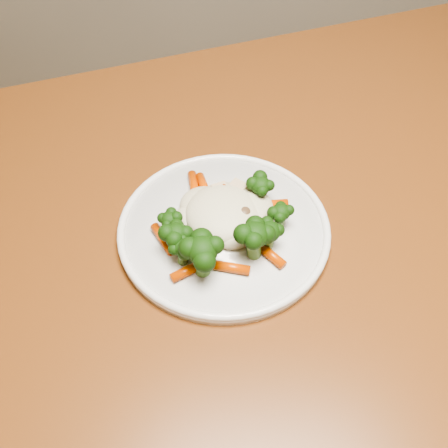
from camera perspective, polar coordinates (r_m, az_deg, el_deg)
name	(u,v)px	position (r m, az deg, el deg)	size (l,w,h in m)	color
dining_table	(305,269)	(0.80, 8.22, -4.50)	(1.51, 1.22, 0.75)	brown
plate	(224,231)	(0.71, 0.00, -0.72)	(0.27, 0.27, 0.01)	white
meal	(225,224)	(0.68, 0.09, 0.01)	(0.18, 0.19, 0.05)	beige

